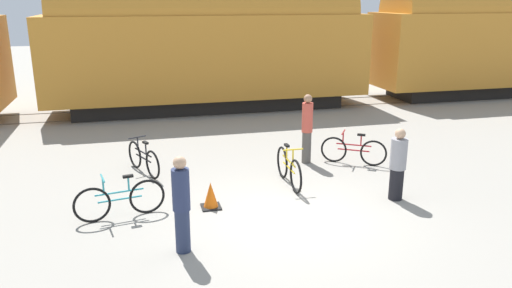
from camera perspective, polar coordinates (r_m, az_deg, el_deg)
name	(u,v)px	position (r m, az deg, el deg)	size (l,w,h in m)	color
ground_plane	(291,216)	(10.01, 4.01, -8.23)	(80.00, 80.00, 0.00)	gray
freight_train	(208,42)	(19.11, -5.46, 11.55)	(38.11, 2.85, 4.92)	black
rail_near	(213,113)	(18.80, -4.92, 3.57)	(50.11, 0.07, 0.01)	#4C4238
rail_far	(207,105)	(20.18, -5.58, 4.44)	(50.11, 0.07, 0.01)	#4C4238
bicycle_yellow	(289,168)	(11.47, 3.77, -2.78)	(0.46, 1.79, 0.95)	black
bicycle_teal	(120,200)	(10.13, -15.28, -6.17)	(1.75, 0.46, 0.89)	black
bicycle_black	(143,159)	(12.53, -12.74, -1.64)	(0.72, 1.59, 0.87)	black
bicycle_maroon	(353,151)	(13.14, 11.07, -0.74)	(1.46, 0.96, 0.85)	black
person_in_navy	(181,204)	(8.44, -8.51, -6.80)	(0.30, 0.30, 1.70)	#283351
person_in_red	(307,128)	(12.92, 5.86, 1.84)	(0.28, 0.28, 1.81)	#514C47
person_in_grey	(398,165)	(10.94, 15.90, -2.28)	(0.35, 0.35, 1.57)	black
traffic_cone	(211,196)	(10.32, -5.20, -5.94)	(0.40, 0.40, 0.55)	black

